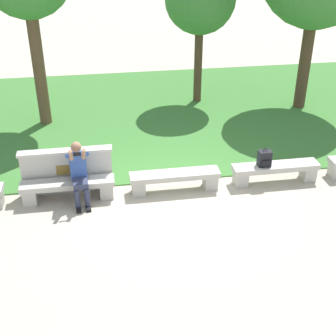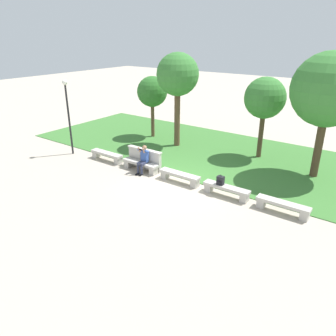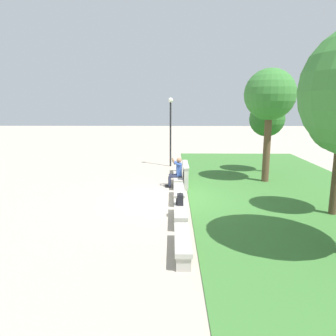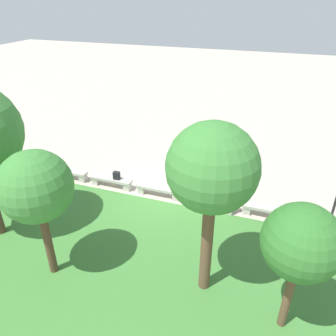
# 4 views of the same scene
# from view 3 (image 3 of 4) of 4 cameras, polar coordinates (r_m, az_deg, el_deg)

# --- Properties ---
(ground_plane) EXTENTS (80.00, 80.00, 0.00)m
(ground_plane) POSITION_cam_3_polar(r_m,az_deg,el_deg) (12.78, 1.90, -5.58)
(ground_plane) COLOR #B2A593
(grass_strip) EXTENTS (23.08, 8.00, 0.03)m
(grass_strip) POSITION_cam_3_polar(r_m,az_deg,el_deg) (13.59, 20.79, -5.23)
(grass_strip) COLOR #3D7533
(grass_strip) RESTS_ON ground
(bench_main) EXTENTS (1.95, 0.40, 0.45)m
(bench_main) POSITION_cam_3_polar(r_m,az_deg,el_deg) (17.13, 1.61, -0.15)
(bench_main) COLOR #B7B2A8
(bench_main) RESTS_ON ground
(bench_near) EXTENTS (1.95, 0.40, 0.45)m
(bench_near) POSITION_cam_3_polar(r_m,az_deg,el_deg) (14.90, 1.74, -1.91)
(bench_near) COLOR #B7B2A8
(bench_near) RESTS_ON ground
(bench_mid) EXTENTS (1.95, 0.40, 0.45)m
(bench_mid) POSITION_cam_3_polar(r_m,az_deg,el_deg) (12.69, 1.91, -4.29)
(bench_mid) COLOR #B7B2A8
(bench_mid) RESTS_ON ground
(bench_far) EXTENTS (1.95, 0.40, 0.45)m
(bench_far) POSITION_cam_3_polar(r_m,az_deg,el_deg) (10.51, 2.16, -7.66)
(bench_far) COLOR #B7B2A8
(bench_far) RESTS_ON ground
(bench_end) EXTENTS (1.95, 0.40, 0.45)m
(bench_end) POSITION_cam_3_polar(r_m,az_deg,el_deg) (8.39, 2.54, -12.76)
(bench_end) COLOR #B7B2A8
(bench_end) RESTS_ON ground
(backrest_wall_with_plaque) EXTENTS (1.96, 0.24, 1.01)m
(backrest_wall_with_plaque) POSITION_cam_3_polar(r_m,az_deg,el_deg) (14.86, 3.05, -1.10)
(backrest_wall_with_plaque) COLOR #B7B2A8
(backrest_wall_with_plaque) RESTS_ON ground
(person_photographer) EXTENTS (0.50, 0.75, 1.32)m
(person_photographer) POSITION_cam_3_polar(r_m,az_deg,el_deg) (14.55, 1.46, -0.48)
(person_photographer) COLOR black
(person_photographer) RESTS_ON ground
(backpack) EXTENTS (0.28, 0.24, 0.43)m
(backpack) POSITION_cam_3_polar(r_m,az_deg,el_deg) (10.69, 2.10, -5.51)
(backpack) COLOR black
(backpack) RESTS_ON bench_far
(tree_right_background) EXTENTS (2.33, 2.33, 5.24)m
(tree_right_background) POSITION_cam_3_polar(r_m,az_deg,el_deg) (15.88, 17.33, 11.91)
(tree_right_background) COLOR brown
(tree_right_background) RESTS_ON ground
(tree_far_back) EXTENTS (1.85, 1.85, 3.78)m
(tree_far_back) POSITION_cam_3_polar(r_m,az_deg,el_deg) (18.23, 16.86, 8.09)
(tree_far_back) COLOR brown
(tree_far_back) RESTS_ON ground
(lamp_post) EXTENTS (0.28, 0.28, 3.98)m
(lamp_post) POSITION_cam_3_polar(r_m,az_deg,el_deg) (19.11, 0.44, 7.99)
(lamp_post) COLOR black
(lamp_post) RESTS_ON ground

